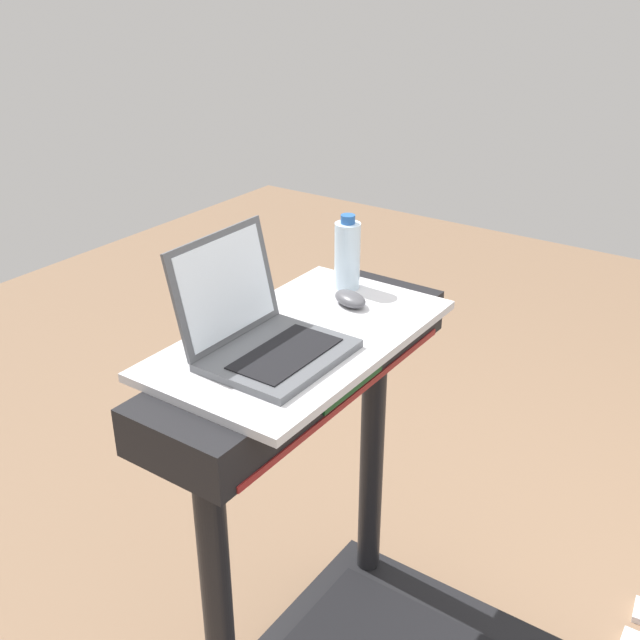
# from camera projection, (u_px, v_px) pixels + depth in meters

# --- Properties ---
(desk_board) EXTENTS (0.73, 0.42, 0.02)m
(desk_board) POSITION_uv_depth(u_px,v_px,m) (302.00, 338.00, 1.75)
(desk_board) COLOR silver
(desk_board) RESTS_ON treadmill_base
(laptop) EXTENTS (0.30, 0.29, 0.25)m
(laptop) POSITION_uv_depth(u_px,v_px,m) (261.00, 332.00, 1.64)
(laptop) COLOR #515459
(laptop) RESTS_ON desk_board
(computer_mouse) EXTENTS (0.09, 0.11, 0.03)m
(computer_mouse) POSITION_uv_depth(u_px,v_px,m) (350.00, 299.00, 1.88)
(computer_mouse) COLOR #4C4C51
(computer_mouse) RESTS_ON desk_board
(water_bottle) EXTENTS (0.07, 0.07, 0.20)m
(water_bottle) POSITION_uv_depth(u_px,v_px,m) (347.00, 254.00, 1.95)
(water_bottle) COLOR silver
(water_bottle) RESTS_ON desk_board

